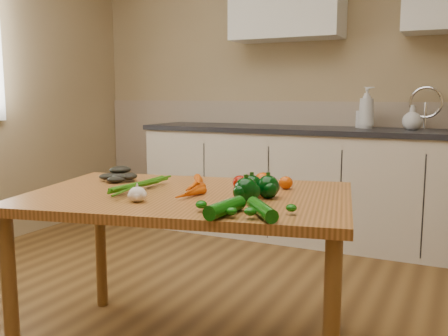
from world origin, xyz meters
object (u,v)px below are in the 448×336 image
table (188,212)px  pepper_b (268,187)px  garlic_bulb (137,194)px  soap_bottle_b (364,115)px  tomato_b (263,180)px  leafy_greens (119,171)px  zucchini_b (225,208)px  pepper_a (252,186)px  pepper_c (246,190)px  tomato_c (286,183)px  soap_bottle_a (366,108)px  soap_bottle_c (412,117)px  carrot_bunch (176,185)px  tomato_a (240,182)px  zucchini_a (262,209)px

table → pepper_b: (0.35, 0.06, 0.13)m
garlic_bulb → pepper_b: size_ratio=0.77×
soap_bottle_b → tomato_b: size_ratio=2.61×
leafy_greens → zucchini_b: size_ratio=0.96×
pepper_a → pepper_b: pepper_b is taller
pepper_a → pepper_b: bearing=6.4°
pepper_a → pepper_b: size_ratio=0.97×
pepper_c → soap_bottle_b: bearing=88.9°
pepper_a → tomato_c: bearing=72.4°
soap_bottle_a → zucchini_b: soap_bottle_a is taller
table → soap_bottle_c: bearing=58.9°
carrot_bunch → zucchini_b: bearing=-49.2°
soap_bottle_c → garlic_bulb: size_ratio=2.55×
soap_bottle_a → tomato_b: size_ratio=4.20×
garlic_bulb → tomato_a: bearing=59.1°
table → zucchini_b: 0.44m
table → pepper_b: size_ratio=16.55×
pepper_c → carrot_bunch: bearing=173.8°
tomato_b → tomato_c: bearing=3.9°
tomato_c → tomato_a: bearing=-153.9°
tomato_c → pepper_c: bearing=-99.2°
leafy_greens → pepper_c: 0.77m
table → garlic_bulb: garlic_bulb is taller
soap_bottle_c → zucchini_a: 2.35m
carrot_bunch → pepper_c: 0.35m
garlic_bulb → pepper_c: size_ratio=0.74×
soap_bottle_b → pepper_b: soap_bottle_b is taller
tomato_a → pepper_b: bearing=-34.7°
soap_bottle_b → pepper_a: (-0.06, -2.10, -0.22)m
pepper_a → tomato_a: 0.18m
soap_bottle_a → zucchini_b: (-0.04, -2.39, -0.30)m
carrot_bunch → pepper_a: bearing=-1.2°
pepper_b → zucchini_a: size_ratio=0.42×
tomato_c → zucchini_b: size_ratio=0.31×
carrot_bunch → tomato_c: (0.40, 0.29, -0.01)m
tomato_b → zucchini_b: tomato_b is taller
tomato_c → pepper_b: bearing=-90.5°
tomato_b → garlic_bulb: bearing=-123.1°
pepper_b → tomato_c: pepper_b is taller
carrot_bunch → tomato_a: bearing=30.7°
tomato_b → soap_bottle_c: bearing=75.7°
pepper_a → zucchini_b: pepper_a is taller
pepper_b → tomato_a: size_ratio=1.37×
carrot_bunch → pepper_b: pepper_b is taller
garlic_bulb → soap_bottle_a: bearing=79.0°
soap_bottle_c → zucchini_a: soap_bottle_c is taller
soap_bottle_a → table: bearing=-167.4°
pepper_c → pepper_a: bearing=100.2°
carrot_bunch → zucchini_b: carrot_bunch is taller
table → tomato_b: 0.38m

